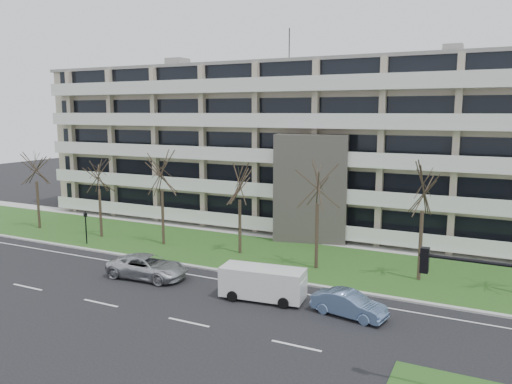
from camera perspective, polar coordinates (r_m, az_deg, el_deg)
The scene contains 16 objects.
ground at distance 27.03m, azimuth -7.70°, elevation -14.55°, with size 160.00×160.00×0.00m, color black.
grass_verge at distance 37.83m, azimuth 3.37°, elevation -7.43°, with size 90.00×10.00×0.06m, color #25551C.
curb at distance 33.48m, azimuth 0.01°, elevation -9.60°, with size 90.00×0.35×0.12m, color #B2B2AD.
sidewalk at distance 42.77m, azimuth 6.23°, elevation -5.49°, with size 90.00×2.00×0.08m, color #B2B2AD.
lane_edge_line at distance 32.23m, azimuth -1.18°, elevation -10.46°, with size 90.00×0.12×0.01m, color white.
apartment_building at distance 47.98m, azimuth 9.16°, elevation 5.22°, with size 60.50×15.10×18.75m.
silver_pickup at distance 33.91m, azimuth -12.26°, elevation -8.34°, with size 2.50×5.42×1.51m, color #B5B8BD.
blue_sedan at distance 27.74m, azimuth 10.58°, elevation -12.49°, with size 1.41×4.05×1.34m, color #708FC3.
white_van at distance 29.37m, azimuth 0.88°, elevation -10.11°, with size 5.07×2.43×1.90m.
pedestrian_signal at distance 43.28m, azimuth -18.88°, elevation -3.44°, with size 0.30×0.26×2.75m.
tree_0 at distance 50.09m, azimuth -23.92°, elevation 3.09°, with size 3.99×3.99×7.98m.
tree_1 at distance 44.71m, azimuth -17.58°, elevation 2.34°, with size 3.76×3.76×7.51m.
tree_2 at distance 40.77m, azimuth -10.77°, elevation 2.66°, with size 4.06×4.06×8.13m.
tree_3 at distance 37.58m, azimuth -1.89°, elevation 1.56°, with size 3.76×3.76×7.53m.
tree_4 at distance 34.02m, azimuth 7.08°, elevation 1.65°, with size 4.12×4.12×8.25m.
tree_5 at distance 33.08m, azimuth 18.62°, elevation 0.95°, with size 4.10×4.10×8.20m.
Camera 1 is at (13.91, -20.48, 10.84)m, focal length 35.00 mm.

